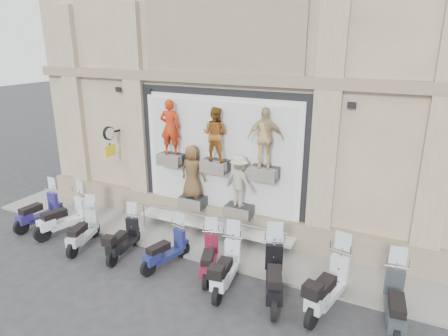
{
  "coord_description": "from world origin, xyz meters",
  "views": [
    {
      "loc": [
        5.23,
        -7.44,
        5.91
      ],
      "look_at": [
        0.63,
        1.9,
        2.55
      ],
      "focal_mm": 32.0,
      "sensor_mm": 36.0,
      "label": 1
    }
  ],
  "objects_px": {
    "scooter_h": "(274,268)",
    "scooter_j": "(397,295)",
    "scooter_a": "(38,205)",
    "scooter_i": "(329,278)",
    "clock_sign_bracket": "(109,137)",
    "scooter_e": "(165,243)",
    "scooter_f": "(209,251)",
    "scooter_g": "(226,260)",
    "scooter_d": "(123,233)",
    "guard_rail": "(207,230)",
    "scooter_c": "(82,225)",
    "scooter_b": "(63,210)"
  },
  "relations": [
    {
      "from": "scooter_h",
      "to": "scooter_b",
      "type": "bearing_deg",
      "value": 157.79
    },
    {
      "from": "scooter_a",
      "to": "scooter_g",
      "type": "xyz_separation_m",
      "value": [
        7.03,
        -0.38,
        0.02
      ]
    },
    {
      "from": "clock_sign_bracket",
      "to": "scooter_j",
      "type": "bearing_deg",
      "value": -11.53
    },
    {
      "from": "scooter_d",
      "to": "scooter_i",
      "type": "height_order",
      "value": "scooter_i"
    },
    {
      "from": "scooter_d",
      "to": "guard_rail",
      "type": "bearing_deg",
      "value": 31.86
    },
    {
      "from": "clock_sign_bracket",
      "to": "scooter_d",
      "type": "distance_m",
      "value": 3.6
    },
    {
      "from": "scooter_f",
      "to": "scooter_g",
      "type": "bearing_deg",
      "value": -46.09
    },
    {
      "from": "scooter_f",
      "to": "scooter_c",
      "type": "bearing_deg",
      "value": 164.24
    },
    {
      "from": "guard_rail",
      "to": "scooter_c",
      "type": "bearing_deg",
      "value": -151.59
    },
    {
      "from": "guard_rail",
      "to": "scooter_e",
      "type": "xyz_separation_m",
      "value": [
        -0.41,
        -1.55,
        0.23
      ]
    },
    {
      "from": "scooter_b",
      "to": "scooter_c",
      "type": "bearing_deg",
      "value": -3.35
    },
    {
      "from": "scooter_e",
      "to": "scooter_i",
      "type": "distance_m",
      "value": 4.34
    },
    {
      "from": "scooter_i",
      "to": "clock_sign_bracket",
      "type": "bearing_deg",
      "value": 177.47
    },
    {
      "from": "guard_rail",
      "to": "scooter_d",
      "type": "bearing_deg",
      "value": -138.92
    },
    {
      "from": "clock_sign_bracket",
      "to": "scooter_c",
      "type": "xyz_separation_m",
      "value": [
        0.69,
        -2.21,
        -2.08
      ]
    },
    {
      "from": "guard_rail",
      "to": "scooter_e",
      "type": "bearing_deg",
      "value": -104.81
    },
    {
      "from": "scooter_a",
      "to": "scooter_i",
      "type": "height_order",
      "value": "scooter_i"
    },
    {
      "from": "scooter_d",
      "to": "scooter_h",
      "type": "height_order",
      "value": "scooter_h"
    },
    {
      "from": "scooter_a",
      "to": "guard_rail",
      "type": "bearing_deg",
      "value": 16.97
    },
    {
      "from": "scooter_e",
      "to": "scooter_i",
      "type": "height_order",
      "value": "scooter_i"
    },
    {
      "from": "scooter_h",
      "to": "scooter_i",
      "type": "distance_m",
      "value": 1.24
    },
    {
      "from": "scooter_d",
      "to": "scooter_g",
      "type": "height_order",
      "value": "scooter_g"
    },
    {
      "from": "scooter_c",
      "to": "scooter_j",
      "type": "xyz_separation_m",
      "value": [
        8.54,
        0.32,
        0.07
      ]
    },
    {
      "from": "scooter_a",
      "to": "scooter_j",
      "type": "relative_size",
      "value": 0.96
    },
    {
      "from": "scooter_f",
      "to": "scooter_h",
      "type": "bearing_deg",
      "value": -27.27
    },
    {
      "from": "scooter_a",
      "to": "scooter_h",
      "type": "xyz_separation_m",
      "value": [
        8.24,
        -0.29,
        0.08
      ]
    },
    {
      "from": "scooter_e",
      "to": "scooter_f",
      "type": "height_order",
      "value": "scooter_f"
    },
    {
      "from": "clock_sign_bracket",
      "to": "scooter_h",
      "type": "relative_size",
      "value": 0.49
    },
    {
      "from": "guard_rail",
      "to": "scooter_g",
      "type": "xyz_separation_m",
      "value": [
        1.48,
        -1.72,
        0.32
      ]
    },
    {
      "from": "guard_rail",
      "to": "scooter_c",
      "type": "distance_m",
      "value": 3.66
    },
    {
      "from": "scooter_c",
      "to": "scooter_e",
      "type": "height_order",
      "value": "scooter_c"
    },
    {
      "from": "scooter_f",
      "to": "scooter_e",
      "type": "bearing_deg",
      "value": 166.31
    },
    {
      "from": "guard_rail",
      "to": "scooter_c",
      "type": "height_order",
      "value": "scooter_c"
    },
    {
      "from": "scooter_f",
      "to": "scooter_j",
      "type": "distance_m",
      "value": 4.49
    },
    {
      "from": "scooter_h",
      "to": "scooter_j",
      "type": "distance_m",
      "value": 2.64
    },
    {
      "from": "clock_sign_bracket",
      "to": "scooter_i",
      "type": "xyz_separation_m",
      "value": [
        7.82,
        -1.95,
        -1.96
      ]
    },
    {
      "from": "scooter_a",
      "to": "scooter_c",
      "type": "distance_m",
      "value": 2.37
    },
    {
      "from": "scooter_c",
      "to": "scooter_j",
      "type": "bearing_deg",
      "value": -13.53
    },
    {
      "from": "scooter_j",
      "to": "scooter_b",
      "type": "bearing_deg",
      "value": 172.38
    },
    {
      "from": "scooter_d",
      "to": "scooter_g",
      "type": "relative_size",
      "value": 0.9
    },
    {
      "from": "clock_sign_bracket",
      "to": "scooter_e",
      "type": "xyz_separation_m",
      "value": [
        3.49,
        -2.02,
        -2.1
      ]
    },
    {
      "from": "scooter_g",
      "to": "scooter_b",
      "type": "bearing_deg",
      "value": 167.55
    },
    {
      "from": "guard_rail",
      "to": "scooter_j",
      "type": "bearing_deg",
      "value": -14.87
    },
    {
      "from": "scooter_a",
      "to": "scooter_h",
      "type": "bearing_deg",
      "value": 1.39
    },
    {
      "from": "scooter_a",
      "to": "scooter_h",
      "type": "relative_size",
      "value": 0.9
    },
    {
      "from": "scooter_g",
      "to": "scooter_i",
      "type": "bearing_deg",
      "value": -3.43
    },
    {
      "from": "scooter_e",
      "to": "scooter_b",
      "type": "bearing_deg",
      "value": -168.63
    },
    {
      "from": "guard_rail",
      "to": "scooter_f",
      "type": "height_order",
      "value": "scooter_f"
    },
    {
      "from": "scooter_c",
      "to": "scooter_f",
      "type": "height_order",
      "value": "scooter_c"
    },
    {
      "from": "clock_sign_bracket",
      "to": "scooter_g",
      "type": "xyz_separation_m",
      "value": [
        5.38,
        -2.19,
        -2.02
      ]
    }
  ]
}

